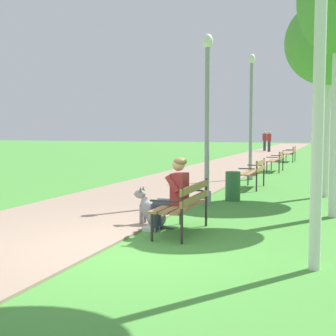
{
  "coord_description": "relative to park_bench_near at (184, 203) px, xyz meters",
  "views": [
    {
      "loc": [
        2.84,
        -5.88,
        1.69
      ],
      "look_at": [
        -0.47,
        3.25,
        0.9
      ],
      "focal_mm": 49.47,
      "sensor_mm": 36.0,
      "label": 1
    }
  ],
  "objects": [
    {
      "name": "park_bench_mid",
      "position": [
        0.09,
        6.33,
        0.0
      ],
      "size": [
        0.55,
        1.5,
        0.85
      ],
      "color": "olive",
      "rests_on": "ground"
    },
    {
      "name": "birch_tree_third",
      "position": [
        2.08,
        5.23,
        3.35
      ],
      "size": [
        2.16,
        2.04,
        4.95
      ],
      "color": "silver",
      "rests_on": "ground"
    },
    {
      "name": "park_bench_far",
      "position": [
        0.05,
        12.17,
        0.0
      ],
      "size": [
        0.55,
        1.5,
        0.85
      ],
      "color": "olive",
      "rests_on": "ground"
    },
    {
      "name": "dog_grey",
      "position": [
        -0.72,
        0.32,
        -0.25
      ],
      "size": [
        0.83,
        0.35,
        0.71
      ],
      "color": "gray",
      "rests_on": "ground"
    },
    {
      "name": "park_bench_furthest",
      "position": [
        0.04,
        18.51,
        0.0
      ],
      "size": [
        0.55,
        1.5,
        0.85
      ],
      "color": "olive",
      "rests_on": "ground"
    },
    {
      "name": "pedestrian_distant",
      "position": [
        -2.55,
        29.4,
        0.33
      ],
      "size": [
        0.32,
        0.22,
        1.65
      ],
      "color": "#383842",
      "rests_on": "ground"
    },
    {
      "name": "park_bench_near",
      "position": [
        0.0,
        0.0,
        0.0
      ],
      "size": [
        0.55,
        1.5,
        0.85
      ],
      "color": "olive",
      "rests_on": "ground"
    },
    {
      "name": "paved_path",
      "position": [
        -2.44,
        22.75,
        -0.49
      ],
      "size": [
        3.44,
        60.0,
        0.04
      ],
      "primitive_type": "cube",
      "color": "gray",
      "rests_on": "ground"
    },
    {
      "name": "ground_plane",
      "position": [
        -0.54,
        -1.25,
        -0.51
      ],
      "size": [
        120.0,
        120.0,
        0.0
      ],
      "primitive_type": "plane",
      "color": "#478E38"
    },
    {
      "name": "lamp_post_near",
      "position": [
        -0.45,
        3.07,
        1.48
      ],
      "size": [
        0.24,
        0.24,
        3.85
      ],
      "color": "gray",
      "rests_on": "ground"
    },
    {
      "name": "pedestrian_further_distant",
      "position": [
        -3.13,
        31.02,
        0.33
      ],
      "size": [
        0.32,
        0.22,
        1.65
      ],
      "color": "#383842",
      "rests_on": "ground"
    },
    {
      "name": "litter_bin",
      "position": [
        -0.0,
        3.81,
        -0.16
      ],
      "size": [
        0.36,
        0.36,
        0.7
      ],
      "primitive_type": "cylinder",
      "color": "#2D6638",
      "rests_on": "ground"
    },
    {
      "name": "lamp_post_mid",
      "position": [
        -0.43,
        8.68,
        1.69
      ],
      "size": [
        0.24,
        0.24,
        4.26
      ],
      "color": "gray",
      "rests_on": "ground"
    },
    {
      "name": "person_seated_on_near_bench",
      "position": [
        -0.21,
        0.04,
        0.17
      ],
      "size": [
        0.74,
        0.49,
        1.25
      ],
      "color": "#33384C",
      "rests_on": "ground"
    }
  ]
}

